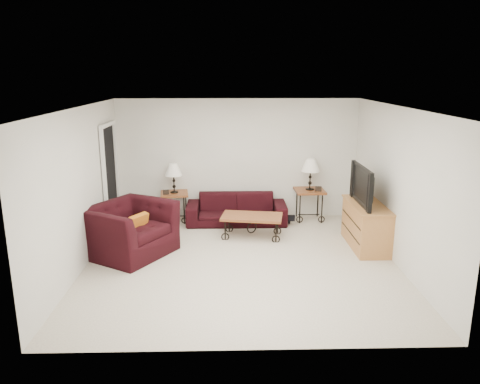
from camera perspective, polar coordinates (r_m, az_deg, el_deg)
name	(u,v)px	position (r m, az deg, el deg)	size (l,w,h in m)	color
ground	(241,262)	(7.67, 0.14, -8.57)	(5.00, 5.00, 0.00)	beige
wall_back	(238,159)	(9.72, -0.28, 4.09)	(5.00, 0.02, 2.50)	silver
wall_front	(248,245)	(4.89, 0.99, -6.59)	(5.00, 0.02, 2.50)	silver
wall_left	(81,189)	(7.63, -18.99, 0.38)	(0.02, 5.00, 2.50)	silver
wall_right	(398,187)	(7.76, 18.94, 0.61)	(0.02, 5.00, 2.50)	silver
ceiling	(241,107)	(7.08, 0.15, 10.39)	(5.00, 5.00, 0.00)	white
doorway	(110,179)	(9.21, -15.71, 1.50)	(0.08, 0.94, 2.04)	black
sofa	(236,209)	(9.47, -0.44, -2.12)	(2.03, 0.79, 0.59)	black
side_table_left	(175,207)	(9.71, -8.04, -1.81)	(0.56, 0.56, 0.61)	brown
side_table_right	(309,205)	(9.78, 8.52, -1.56)	(0.60, 0.60, 0.65)	brown
lamp_left	(174,178)	(9.56, -8.17, 1.68)	(0.34, 0.34, 0.61)	black
lamp_right	(310,174)	(9.63, 8.66, 2.17)	(0.37, 0.37, 0.65)	black
photo_frame_left	(166,192)	(9.49, -9.11, -0.02)	(0.12, 0.02, 0.10)	black
photo_frame_right	(318,189)	(9.57, 9.64, 0.39)	(0.13, 0.02, 0.11)	black
coffee_table	(252,226)	(8.71, 1.47, -4.24)	(1.12, 0.61, 0.42)	brown
armchair	(130,230)	(8.05, -13.44, -4.54)	(1.34, 1.17, 0.87)	black
throw_pillow	(138,226)	(7.95, -12.49, -4.09)	(0.39, 0.10, 0.39)	#B06216
tv_stand	(366,225)	(8.48, 15.29, -3.98)	(0.54, 1.31, 0.78)	#B77C44
television	(368,185)	(8.28, 15.49, 0.81)	(1.17, 0.15, 0.67)	black
backpack	(289,215)	(9.49, 6.11, -2.82)	(0.30, 0.23, 0.39)	black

